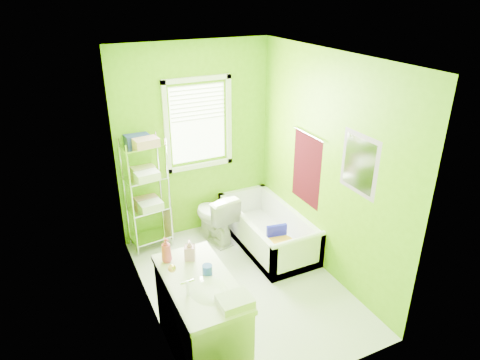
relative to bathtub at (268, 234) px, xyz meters
name	(u,v)px	position (x,y,z in m)	size (l,w,h in m)	color
ground	(243,285)	(-0.68, -0.63, -0.16)	(2.90, 2.90, 0.00)	silver
room_envelope	(243,163)	(-0.68, -0.63, 1.38)	(2.14, 2.94, 2.62)	#61A207
window	(198,119)	(-0.63, 0.79, 1.45)	(0.92, 0.05, 1.22)	white
door	(180,293)	(-1.72, -1.63, 0.84)	(0.09, 0.80, 2.00)	white
right_wall_decor	(326,167)	(0.35, -0.65, 1.16)	(0.04, 1.48, 1.17)	#3B060C
bathtub	(268,234)	(0.00, 0.00, 0.00)	(0.74, 1.58, 0.51)	white
toilet	(215,216)	(-0.59, 0.42, 0.20)	(0.40, 0.70, 0.72)	white
vanity	(202,315)	(-1.46, -1.36, 0.29)	(0.57, 1.12, 1.09)	silver
wire_shelf_unit	(147,182)	(-1.40, 0.65, 0.78)	(0.55, 0.44, 1.54)	silver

